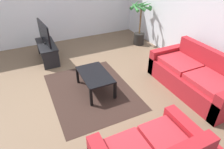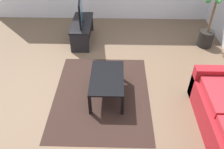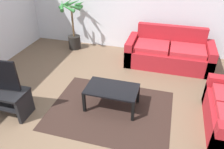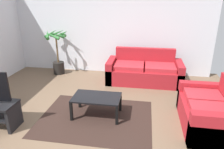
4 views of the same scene
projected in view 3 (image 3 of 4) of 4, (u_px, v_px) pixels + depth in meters
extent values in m
plane|color=brown|center=(99.00, 116.00, 3.90)|extent=(6.60, 6.60, 0.00)
cube|color=silver|center=(134.00, 0.00, 5.64)|extent=(6.00, 0.06, 2.70)
cube|color=maroon|center=(168.00, 57.00, 5.39)|extent=(2.04, 0.90, 0.42)
cube|color=maroon|center=(171.00, 35.00, 5.45)|extent=(1.68, 0.16, 0.48)
cube|color=maroon|center=(131.00, 49.00, 5.55)|extent=(0.18, 0.90, 0.62)
cube|color=maroon|center=(209.00, 59.00, 5.12)|extent=(0.18, 0.90, 0.62)
cube|color=#B8272F|center=(152.00, 46.00, 5.30)|extent=(0.80, 0.66, 0.12)
cube|color=#B8272F|center=(188.00, 50.00, 5.11)|extent=(0.80, 0.66, 0.12)
cube|color=black|center=(0.00, 102.00, 3.91)|extent=(1.02, 0.39, 0.03)
cube|color=black|center=(25.00, 106.00, 3.78)|extent=(0.06, 0.41, 0.49)
cube|color=black|center=(112.00, 89.00, 3.93)|extent=(0.94, 0.57, 0.03)
cube|color=black|center=(84.00, 103.00, 3.93)|extent=(0.05, 0.05, 0.39)
cube|color=black|center=(133.00, 112.00, 3.72)|extent=(0.05, 0.05, 0.39)
cube|color=black|center=(94.00, 87.00, 4.35)|extent=(0.05, 0.05, 0.39)
cube|color=black|center=(138.00, 94.00, 4.15)|extent=(0.05, 0.05, 0.39)
cube|color=black|center=(110.00, 109.00, 4.06)|extent=(2.20, 1.70, 0.01)
cylinder|color=black|center=(75.00, 42.00, 6.25)|extent=(0.34, 0.34, 0.37)
cylinder|color=brown|center=(73.00, 22.00, 5.94)|extent=(0.05, 0.05, 0.81)
cone|color=#317836|center=(78.00, 5.00, 5.66)|extent=(0.11, 0.43, 0.24)
cone|color=#317836|center=(80.00, 4.00, 5.82)|extent=(0.45, 0.41, 0.28)
cone|color=#317836|center=(73.00, 3.00, 5.89)|extent=(0.46, 0.20, 0.25)
cone|color=#317836|center=(66.00, 3.00, 5.84)|extent=(0.31, 0.45, 0.26)
cone|color=#317836|center=(62.00, 5.00, 5.67)|extent=(0.28, 0.46, 0.26)
cone|color=#317836|center=(67.00, 7.00, 5.52)|extent=(0.47, 0.13, 0.26)
cone|color=#317836|center=(73.00, 7.00, 5.55)|extent=(0.37, 0.33, 0.23)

